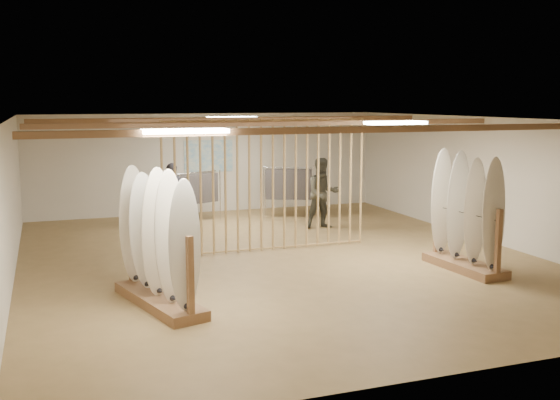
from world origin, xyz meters
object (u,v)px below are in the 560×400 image
object	(u,v)px
shopper_b	(323,189)
rack_right	(465,232)
clothing_rack_b	(289,184)
shopper_a	(172,190)
clothing_rack_a	(196,188)
rack_left	(158,260)

from	to	relation	value
shopper_b	rack_right	bearing A→B (deg)	-74.38
clothing_rack_b	shopper_a	size ratio (longest dim) A/B	0.78
rack_right	shopper_a	xyz separation A→B (m)	(-4.36, 6.22, 0.19)
shopper_a	shopper_b	distance (m)	3.81
shopper_a	rack_right	bearing A→B (deg)	147.11
rack_right	shopper_b	size ratio (longest dim) A/B	1.08
shopper_b	clothing_rack_a	bearing A→B (deg)	149.11
rack_right	shopper_b	world-z (taller)	rack_right
rack_left	shopper_a	distance (m)	6.61
shopper_b	rack_left	bearing A→B (deg)	-130.26
rack_left	rack_right	xyz separation A→B (m)	(5.78, 0.23, -0.00)
shopper_a	shopper_b	xyz separation A→B (m)	(3.47, -1.57, 0.08)
clothing_rack_a	shopper_b	bearing A→B (deg)	-56.56
clothing_rack_a	shopper_b	distance (m)	3.39
clothing_rack_a	rack_left	bearing A→B (deg)	-128.23
shopper_b	clothing_rack_b	bearing A→B (deg)	104.77
rack_left	rack_right	size ratio (longest dim) A/B	1.08
rack_left	shopper_a	xyz separation A→B (m)	(1.43, 6.45, 0.18)
rack_right	clothing_rack_a	world-z (taller)	rack_right
clothing_rack_a	rack_right	bearing A→B (deg)	-82.11
rack_left	rack_right	world-z (taller)	rack_right
clothing_rack_b	rack_right	bearing A→B (deg)	-54.64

